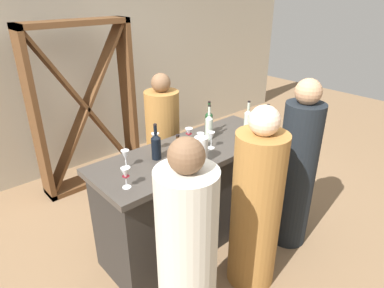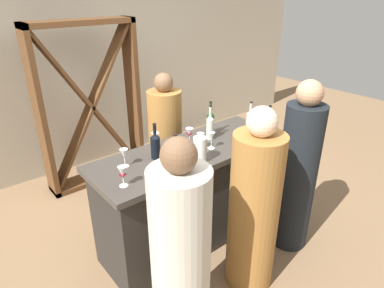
{
  "view_description": "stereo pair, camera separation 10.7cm",
  "coord_description": "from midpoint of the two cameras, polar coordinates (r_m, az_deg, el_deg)",
  "views": [
    {
      "loc": [
        -1.77,
        -1.99,
        2.27
      ],
      "look_at": [
        0.0,
        0.0,
        1.02
      ],
      "focal_mm": 31.63,
      "sensor_mm": 36.0,
      "label": 1
    },
    {
      "loc": [
        -1.69,
        -2.06,
        2.27
      ],
      "look_at": [
        0.0,
        0.0,
        1.02
      ],
      "focal_mm": 31.63,
      "sensor_mm": 36.0,
      "label": 2
    }
  ],
  "objects": [
    {
      "name": "water_pitcher",
      "position": [
        2.71,
        0.4,
        -0.94
      ],
      "size": [
        0.11,
        0.11,
        0.21
      ],
      "color": "silver",
      "rests_on": "bar_counter"
    },
    {
      "name": "wine_bottle_center_clear_pale",
      "position": [
        3.12,
        1.9,
        3.02
      ],
      "size": [
        0.07,
        0.07,
        0.33
      ],
      "color": "#B7C6B2",
      "rests_on": "bar_counter"
    },
    {
      "name": "person_right_guest",
      "position": [
        3.18,
        16.27,
        -4.56
      ],
      "size": [
        0.39,
        0.39,
        1.6
      ],
      "rotation": [
        0.0,
        0.0,
        1.75
      ],
      "color": "black",
      "rests_on": "ground"
    },
    {
      "name": "wine_glass_far_left",
      "position": [
        2.68,
        -12.3,
        -1.95
      ],
      "size": [
        0.07,
        0.07,
        0.15
      ],
      "color": "white",
      "rests_on": "bar_counter"
    },
    {
      "name": "wine_bottle_rightmost_clear_pale",
      "position": [
        3.35,
        8.48,
        4.12
      ],
      "size": [
        0.07,
        0.07,
        0.3
      ],
      "color": "#B7C6B2",
      "rests_on": "bar_counter"
    },
    {
      "name": "wine_bottle_second_left_near_black",
      "position": [
        2.77,
        -7.18,
        -0.3
      ],
      "size": [
        0.08,
        0.08,
        0.31
      ],
      "color": "black",
      "rests_on": "bar_counter"
    },
    {
      "name": "wine_glass_near_right",
      "position": [
        2.93,
        0.4,
        1.07
      ],
      "size": [
        0.07,
        0.07,
        0.15
      ],
      "color": "white",
      "rests_on": "bar_counter"
    },
    {
      "name": "wine_glass_far_right",
      "position": [
        2.92,
        -7.26,
        0.99
      ],
      "size": [
        0.07,
        0.07,
        0.16
      ],
      "color": "white",
      "rests_on": "bar_counter"
    },
    {
      "name": "wine_rack",
      "position": [
        4.18,
        -18.22,
        5.83
      ],
      "size": [
        1.22,
        0.28,
        1.95
      ],
      "color": "brown",
      "rests_on": "ground"
    },
    {
      "name": "ground_plane",
      "position": [
        3.5,
        -0.91,
        -15.31
      ],
      "size": [
        12.0,
        12.0,
        0.0
      ],
      "primitive_type": "plane",
      "color": "#846647"
    },
    {
      "name": "wine_bottle_leftmost_amber_brown",
      "position": [
        2.55,
        -3.56,
        -2.43
      ],
      "size": [
        0.07,
        0.07,
        0.31
      ],
      "color": "#331E0F",
      "rests_on": "bar_counter"
    },
    {
      "name": "person_left_guest",
      "position": [
        2.27,
        -2.25,
        -18.61
      ],
      "size": [
        0.41,
        0.41,
        1.54
      ],
      "rotation": [
        0.0,
        0.0,
        1.63
      ],
      "color": "beige",
      "rests_on": "ground"
    },
    {
      "name": "person_server_behind",
      "position": [
        3.67,
        -5.68,
        -0.57
      ],
      "size": [
        0.37,
        0.37,
        1.49
      ],
      "rotation": [
        0.0,
        0.0,
        -1.52
      ],
      "color": "#9E6B33",
      "rests_on": "ground"
    },
    {
      "name": "back_wall",
      "position": [
        4.65,
        -19.55,
        12.97
      ],
      "size": [
        8.0,
        0.1,
        2.8
      ],
      "primitive_type": "cube",
      "color": "#B2A893",
      "rests_on": "ground"
    },
    {
      "name": "person_center_guest",
      "position": [
        2.7,
        9.61,
        -10.68
      ],
      "size": [
        0.45,
        0.45,
        1.54
      ],
      "rotation": [
        0.0,
        0.0,
        1.39
      ],
      "color": "#9E6B33",
      "rests_on": "ground"
    },
    {
      "name": "wine_bottle_second_right_olive_green",
      "position": [
        3.22,
        1.9,
        3.75
      ],
      "size": [
        0.07,
        0.07,
        0.33
      ],
      "color": "#193D1E",
      "rests_on": "bar_counter"
    },
    {
      "name": "wine_glass_near_left",
      "position": [
        2.42,
        -12.38,
        -5.09
      ],
      "size": [
        0.06,
        0.06,
        0.16
      ],
      "color": "white",
      "rests_on": "bar_counter"
    },
    {
      "name": "wine_glass_far_center",
      "position": [
        3.02,
        -1.55,
        1.84
      ],
      "size": [
        0.07,
        0.07,
        0.15
      ],
      "color": "white",
      "rests_on": "bar_counter"
    },
    {
      "name": "wine_bottle_far_right_olive_green",
      "position": [
        3.29,
        11.54,
        3.48
      ],
      "size": [
        0.08,
        0.08,
        0.3
      ],
      "color": "#193D1E",
      "rests_on": "bar_counter"
    },
    {
      "name": "bar_counter",
      "position": [
        3.2,
        -0.97,
        -8.63
      ],
      "size": [
        1.82,
        0.67,
        0.97
      ],
      "color": "#2A2723",
      "rests_on": "ground"
    },
    {
      "name": "wine_glass_near_center",
      "position": [
        2.94,
        2.25,
        1.16
      ],
      "size": [
        0.06,
        0.06,
        0.15
      ],
      "color": "white",
      "rests_on": "bar_counter"
    }
  ]
}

